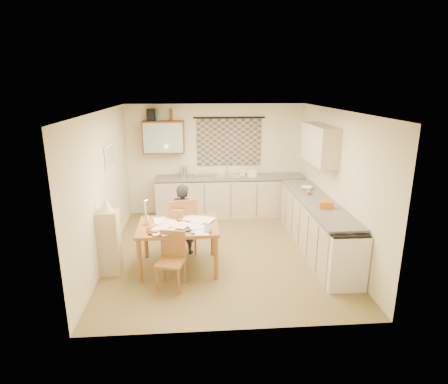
{
  "coord_description": "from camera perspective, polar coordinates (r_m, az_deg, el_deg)",
  "views": [
    {
      "loc": [
        -0.45,
        -6.19,
        2.92
      ],
      "look_at": [
        0.03,
        0.2,
        1.06
      ],
      "focal_mm": 30.0,
      "sensor_mm": 36.0,
      "label": 1
    }
  ],
  "objects": [
    {
      "name": "wall_front",
      "position": [
        4.29,
        2.03,
        -6.76
      ],
      "size": [
        4.0,
        0.02,
        2.5
      ],
      "primitive_type": "cube",
      "color": "beige",
      "rests_on": "floor"
    },
    {
      "name": "floor",
      "position": [
        6.86,
        -0.16,
        -9.13
      ],
      "size": [
        4.0,
        4.5,
        0.02
      ],
      "primitive_type": "cube",
      "color": "brown",
      "rests_on": "ground"
    },
    {
      "name": "tap",
      "position": [
        8.55,
        0.43,
        3.59
      ],
      "size": [
        0.04,
        0.04,
        0.28
      ],
      "primitive_type": "cylinder",
      "rotation": [
        0.0,
        0.0,
        -0.38
      ],
      "color": "silver",
      "rests_on": "counter_back"
    },
    {
      "name": "dish_rack",
      "position": [
        8.37,
        -3.3,
        2.52
      ],
      "size": [
        0.36,
        0.31,
        0.06
      ],
      "primitive_type": "cube",
      "rotation": [
        0.0,
        0.0,
        0.03
      ],
      "color": "silver",
      "rests_on": "counter_back"
    },
    {
      "name": "bottle_green",
      "position": [
        8.33,
        -10.31,
        11.5
      ],
      "size": [
        0.09,
        0.09,
        0.26
      ],
      "primitive_type": "cylinder",
      "rotation": [
        0.0,
        0.0,
        0.31
      ],
      "color": "#195926",
      "rests_on": "wall_cabinet"
    },
    {
      "name": "eyeglasses",
      "position": [
        5.76,
        -5.37,
        -5.97
      ],
      "size": [
        0.13,
        0.06,
        0.02
      ],
      "primitive_type": "cube",
      "rotation": [
        0.0,
        0.0,
        0.13
      ],
      "color": "black",
      "rests_on": "dining_table"
    },
    {
      "name": "mixing_bowl",
      "position": [
        8.45,
        4.37,
        2.99
      ],
      "size": [
        0.28,
        0.28,
        0.16
      ],
      "primitive_type": "cylinder",
      "rotation": [
        0.0,
        0.0,
        -0.19
      ],
      "color": "white",
      "rests_on": "counter_back"
    },
    {
      "name": "candle_holder",
      "position": [
        6.08,
        -11.68,
        -4.18
      ],
      "size": [
        0.06,
        0.06,
        0.18
      ],
      "primitive_type": "cylinder",
      "rotation": [
        0.0,
        0.0,
        0.03
      ],
      "color": "silver",
      "rests_on": "dining_table"
    },
    {
      "name": "counter_back",
      "position": [
        8.53,
        0.85,
        -0.65
      ],
      "size": [
        3.3,
        0.62,
        0.92
      ],
      "color": "tan",
      "rests_on": "floor"
    },
    {
      "name": "person",
      "position": [
        6.63,
        -6.22,
        -4.1
      ],
      "size": [
        0.65,
        0.59,
        1.27
      ],
      "primitive_type": "imported",
      "rotation": [
        0.0,
        0.0,
        2.81
      ],
      "color": "black",
      "rests_on": "floor"
    },
    {
      "name": "curtain_rod",
      "position": [
        8.45,
        0.8,
        11.27
      ],
      "size": [
        1.6,
        0.04,
        0.04
      ],
      "primitive_type": "cylinder",
      "rotation": [
        0.0,
        1.57,
        0.0
      ],
      "color": "black",
      "rests_on": "wall_back"
    },
    {
      "name": "candle",
      "position": [
        6.06,
        -11.91,
        -2.29
      ],
      "size": [
        0.03,
        0.03,
        0.22
      ],
      "primitive_type": "cylinder",
      "rotation": [
        0.0,
        0.0,
        -0.14
      ],
      "color": "white",
      "rests_on": "dining_table"
    },
    {
      "name": "chair_near",
      "position": [
        5.7,
        -8.05,
        -11.84
      ],
      "size": [
        0.46,
        0.46,
        0.84
      ],
      "rotation": [
        0.0,
        0.0,
        -0.23
      ],
      "color": "brown",
      "rests_on": "floor"
    },
    {
      "name": "wall_cabinet_glass",
      "position": [
        8.2,
        -9.27,
        8.11
      ],
      "size": [
        0.84,
        0.02,
        0.64
      ],
      "primitive_type": "cube",
      "color": "#99B2A5",
      "rests_on": "wall_back"
    },
    {
      "name": "shelf_stand",
      "position": [
        6.2,
        -17.06,
        -7.35
      ],
      "size": [
        0.32,
        0.3,
        1.04
      ],
      "primitive_type": "cube",
      "color": "tan",
      "rests_on": "floor"
    },
    {
      "name": "soap_bottle",
      "position": [
        8.47,
        2.83,
        3.1
      ],
      "size": [
        0.14,
        0.14,
        0.18
      ],
      "primitive_type": "imported",
      "rotation": [
        0.0,
        0.0,
        0.44
      ],
      "color": "white",
      "rests_on": "counter_back"
    },
    {
      "name": "ceiling",
      "position": [
        6.22,
        -0.17,
        12.38
      ],
      "size": [
        4.0,
        4.5,
        0.02
      ],
      "primitive_type": "cube",
      "color": "white",
      "rests_on": "floor"
    },
    {
      "name": "wall_back",
      "position": [
        8.62,
        -1.25,
        4.99
      ],
      "size": [
        4.0,
        0.02,
        2.5
      ],
      "primitive_type": "cube",
      "color": "beige",
      "rests_on": "floor"
    },
    {
      "name": "sink",
      "position": [
        8.42,
        0.76,
        2.14
      ],
      "size": [
        0.65,
        0.58,
        0.1
      ],
      "primitive_type": "cube",
      "rotation": [
        0.0,
        0.0,
        -0.28
      ],
      "color": "silver",
      "rests_on": "counter_back"
    },
    {
      "name": "fruit_orange",
      "position": [
        7.19,
        12.82,
        0.02
      ],
      "size": [
        0.1,
        0.1,
        0.1
      ],
      "primitive_type": "sphere",
      "color": "#C86513",
      "rests_on": "counter_right"
    },
    {
      "name": "candle_flame",
      "position": [
        5.99,
        -11.66,
        -1.25
      ],
      "size": [
        0.02,
        0.02,
        0.02
      ],
      "primitive_type": "sphere",
      "color": "#FFCC66",
      "rests_on": "dining_table"
    },
    {
      "name": "letter_rack",
      "position": [
        6.28,
        -7.19,
        -3.41
      ],
      "size": [
        0.24,
        0.15,
        0.16
      ],
      "primitive_type": "cube",
      "rotation": [
        0.0,
        0.0,
        -0.25
      ],
      "color": "brown",
      "rests_on": "dining_table"
    },
    {
      "name": "print_canvas",
      "position": [
        6.86,
        -16.91,
        5.22
      ],
      "size": [
        0.01,
        0.42,
        0.32
      ],
      "primitive_type": "cube",
      "color": "beige",
      "rests_on": "wall_left"
    },
    {
      "name": "lampshade",
      "position": [
        5.99,
        -17.55,
        -1.8
      ],
      "size": [
        0.2,
        0.2,
        0.22
      ],
      "primitive_type": "cone",
      "color": "white",
      "rests_on": "shelf_stand"
    },
    {
      "name": "upper_cabinet_right",
      "position": [
        7.19,
        14.32,
        7.1
      ],
      "size": [
        0.34,
        1.3,
        0.7
      ],
      "primitive_type": "cube",
      "color": "tan",
      "rests_on": "wall_right"
    },
    {
      "name": "kettle",
      "position": [
        8.36,
        -6.21,
        3.06
      ],
      "size": [
        0.2,
        0.2,
        0.24
      ],
      "primitive_type": "cylinder",
      "rotation": [
        0.0,
        0.0,
        -0.13
      ],
      "color": "silver",
      "rests_on": "counter_back"
    },
    {
      "name": "stove",
      "position": [
        5.92,
        17.66,
        -9.44
      ],
      "size": [
        0.57,
        0.57,
        0.88
      ],
      "color": "white",
      "rests_on": "floor"
    },
    {
      "name": "window_blind",
      "position": [
        8.53,
        0.77,
        7.6
      ],
      "size": [
        1.45,
        0.03,
        1.05
      ],
      "primitive_type": "cube",
      "color": "navy",
      "rests_on": "wall_back"
    },
    {
      "name": "orange_box",
      "position": [
        5.77,
        -10.18,
        -6.0
      ],
      "size": [
        0.12,
        0.08,
        0.04
      ],
      "primitive_type": "cube",
      "rotation": [
        0.0,
        0.0,
        0.02
      ],
      "color": "#C86513",
      "rests_on": "dining_table"
    },
    {
      "name": "papers",
      "position": [
        5.96,
        -6.31,
        -5.13
      ],
      "size": [
        1.09,
        0.98,
        0.03
      ],
      "rotation": [
        0.0,
        0.0,
        0.01
      ],
      "color": "white",
      "rests_on": "dining_table"
    },
    {
      "name": "wall_cabinet",
      "position": [
        8.37,
        -9.18,
        8.27
      ],
      "size": [
        0.9,
        0.34,
        0.7
      ],
      "primitive_type": "cube",
      "color": "#5A2B0E",
      "rests_on": "wall_back"
    },
    {
      "name": "speaker",
      "position": [
        8.35,
        -11.04,
        11.47
      ],
      "size": [
        0.18,
        0.21,
        0.26
      ],
      "primitive_type": "cube",
      "rotation": [
        0.0,
        0.0,
        -0.09
      ],
      "color": "black",
      "rests_on": "wall_cabinet"
    },
    {
      "name": "wall_left",
      "position": [
        6.6,
        -17.86,
        0.7
      ],
      "size": [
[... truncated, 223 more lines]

